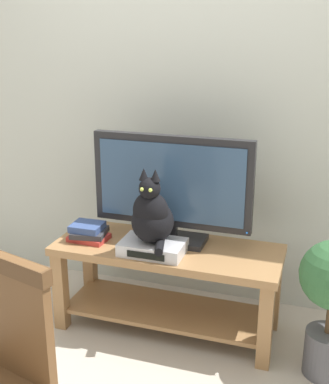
% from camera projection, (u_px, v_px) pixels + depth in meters
% --- Properties ---
extents(back_wall, '(7.00, 0.12, 2.80)m').
position_uv_depth(back_wall, '(190.00, 75.00, 3.02)').
color(back_wall, '#B7BCB2').
rests_on(back_wall, ground).
extents(tv_stand, '(1.27, 0.48, 0.51)m').
position_uv_depth(tv_stand, '(167.00, 273.00, 2.86)').
color(tv_stand, olive).
rests_on(tv_stand, ground).
extents(tv, '(0.90, 0.20, 0.61)m').
position_uv_depth(tv, '(172.00, 187.00, 2.78)').
color(tv, black).
rests_on(tv, tv_stand).
extents(media_box, '(0.34, 0.23, 0.07)m').
position_uv_depth(media_box, '(153.00, 247.00, 2.72)').
color(media_box, '#BCBCC1').
rests_on(media_box, tv_stand).
extents(cat, '(0.22, 0.29, 0.41)m').
position_uv_depth(cat, '(152.00, 216.00, 2.65)').
color(cat, black).
rests_on(cat, media_box).
extents(book_stack, '(0.22, 0.20, 0.10)m').
position_uv_depth(book_stack, '(89.00, 232.00, 2.88)').
color(book_stack, '#B2332D').
rests_on(book_stack, tv_stand).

